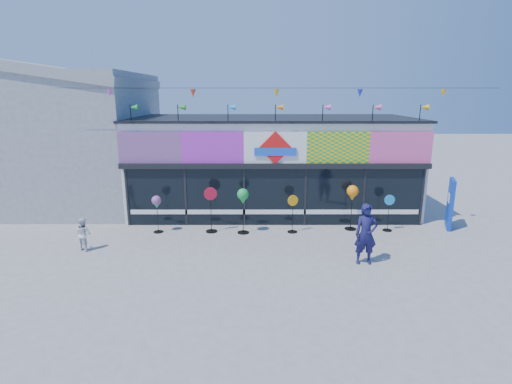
{
  "coord_description": "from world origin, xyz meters",
  "views": [
    {
      "loc": [
        -0.75,
        -11.76,
        5.12
      ],
      "look_at": [
        -0.74,
        2.0,
        1.71
      ],
      "focal_mm": 28.0,
      "sensor_mm": 36.0,
      "label": 1
    }
  ],
  "objects_px": {
    "spinner_0": "(157,203)",
    "spinner_3": "(293,213)",
    "spinner_2": "(243,198)",
    "child": "(83,234)",
    "blue_sign": "(450,204)",
    "spinner_1": "(211,209)",
    "spinner_5": "(389,212)",
    "adult_man": "(366,234)",
    "spinner_4": "(352,194)"
  },
  "relations": [
    {
      "from": "spinner_1",
      "to": "spinner_3",
      "type": "height_order",
      "value": "spinner_1"
    },
    {
      "from": "child",
      "to": "spinner_3",
      "type": "bearing_deg",
      "value": -139.64
    },
    {
      "from": "spinner_0",
      "to": "spinner_4",
      "type": "height_order",
      "value": "spinner_4"
    },
    {
      "from": "spinner_4",
      "to": "adult_man",
      "type": "distance_m",
      "value": 3.22
    },
    {
      "from": "spinner_3",
      "to": "blue_sign",
      "type": "bearing_deg",
      "value": 4.69
    },
    {
      "from": "blue_sign",
      "to": "adult_man",
      "type": "distance_m",
      "value": 5.34
    },
    {
      "from": "spinner_1",
      "to": "child",
      "type": "height_order",
      "value": "spinner_1"
    },
    {
      "from": "spinner_1",
      "to": "spinner_4",
      "type": "height_order",
      "value": "spinner_4"
    },
    {
      "from": "spinner_3",
      "to": "spinner_5",
      "type": "height_order",
      "value": "spinner_3"
    },
    {
      "from": "spinner_2",
      "to": "spinner_3",
      "type": "xyz_separation_m",
      "value": [
        1.86,
        0.09,
        -0.61
      ]
    },
    {
      "from": "spinner_2",
      "to": "spinner_5",
      "type": "xyz_separation_m",
      "value": [
        5.51,
        0.25,
        -0.63
      ]
    },
    {
      "from": "child",
      "to": "spinner_0",
      "type": "bearing_deg",
      "value": -113.22
    },
    {
      "from": "blue_sign",
      "to": "spinner_3",
      "type": "relative_size",
      "value": 1.35
    },
    {
      "from": "spinner_1",
      "to": "spinner_3",
      "type": "xyz_separation_m",
      "value": [
        3.07,
        -0.05,
        -0.15
      ]
    },
    {
      "from": "spinner_3",
      "to": "adult_man",
      "type": "xyz_separation_m",
      "value": [
        1.97,
        -2.84,
        0.19
      ]
    },
    {
      "from": "spinner_2",
      "to": "spinner_5",
      "type": "height_order",
      "value": "spinner_2"
    },
    {
      "from": "spinner_1",
      "to": "adult_man",
      "type": "relative_size",
      "value": 0.91
    },
    {
      "from": "blue_sign",
      "to": "spinner_0",
      "type": "distance_m",
      "value": 11.22
    },
    {
      "from": "spinner_3",
      "to": "spinner_4",
      "type": "bearing_deg",
      "value": 8.1
    },
    {
      "from": "blue_sign",
      "to": "spinner_1",
      "type": "xyz_separation_m",
      "value": [
        -9.2,
        -0.45,
        -0.06
      ]
    },
    {
      "from": "spinner_2",
      "to": "child",
      "type": "relative_size",
      "value": 1.54
    },
    {
      "from": "blue_sign",
      "to": "spinner_3",
      "type": "xyz_separation_m",
      "value": [
        -6.13,
        -0.5,
        -0.21
      ]
    },
    {
      "from": "spinner_1",
      "to": "adult_man",
      "type": "distance_m",
      "value": 5.81
    },
    {
      "from": "spinner_2",
      "to": "spinner_5",
      "type": "relative_size",
      "value": 1.22
    },
    {
      "from": "spinner_4",
      "to": "child",
      "type": "height_order",
      "value": "spinner_4"
    },
    {
      "from": "spinner_2",
      "to": "adult_man",
      "type": "height_order",
      "value": "adult_man"
    },
    {
      "from": "spinner_0",
      "to": "child",
      "type": "height_order",
      "value": "spinner_0"
    },
    {
      "from": "spinner_2",
      "to": "spinner_4",
      "type": "height_order",
      "value": "spinner_4"
    },
    {
      "from": "spinner_0",
      "to": "spinner_3",
      "type": "bearing_deg",
      "value": -0.03
    },
    {
      "from": "spinner_4",
      "to": "adult_man",
      "type": "bearing_deg",
      "value": -95.55
    },
    {
      "from": "spinner_3",
      "to": "adult_man",
      "type": "bearing_deg",
      "value": -55.27
    },
    {
      "from": "spinner_5",
      "to": "spinner_1",
      "type": "bearing_deg",
      "value": -179.03
    },
    {
      "from": "spinner_3",
      "to": "spinner_5",
      "type": "relative_size",
      "value": 1.02
    },
    {
      "from": "blue_sign",
      "to": "spinner_4",
      "type": "distance_m",
      "value": 3.88
    },
    {
      "from": "spinner_2",
      "to": "child",
      "type": "height_order",
      "value": "spinner_2"
    },
    {
      "from": "blue_sign",
      "to": "child",
      "type": "height_order",
      "value": "blue_sign"
    },
    {
      "from": "spinner_1",
      "to": "child",
      "type": "distance_m",
      "value": 4.46
    },
    {
      "from": "blue_sign",
      "to": "spinner_5",
      "type": "bearing_deg",
      "value": -152.39
    },
    {
      "from": "blue_sign",
      "to": "spinner_4",
      "type": "bearing_deg",
      "value": -157.45
    },
    {
      "from": "blue_sign",
      "to": "spinner_5",
      "type": "relative_size",
      "value": 1.37
    },
    {
      "from": "spinner_2",
      "to": "child",
      "type": "xyz_separation_m",
      "value": [
        -5.28,
        -1.64,
        -0.82
      ]
    },
    {
      "from": "spinner_0",
      "to": "adult_man",
      "type": "height_order",
      "value": "adult_man"
    },
    {
      "from": "spinner_2",
      "to": "spinner_4",
      "type": "relative_size",
      "value": 0.98
    },
    {
      "from": "spinner_3",
      "to": "child",
      "type": "relative_size",
      "value": 1.29
    },
    {
      "from": "spinner_2",
      "to": "spinner_3",
      "type": "relative_size",
      "value": 1.19
    },
    {
      "from": "spinner_4",
      "to": "child",
      "type": "bearing_deg",
      "value": -167.7
    },
    {
      "from": "blue_sign",
      "to": "child",
      "type": "bearing_deg",
      "value": -150.56
    },
    {
      "from": "spinner_5",
      "to": "child",
      "type": "xyz_separation_m",
      "value": [
        -10.8,
        -1.9,
        -0.19
      ]
    },
    {
      "from": "spinner_3",
      "to": "spinner_5",
      "type": "distance_m",
      "value": 3.66
    },
    {
      "from": "adult_man",
      "to": "spinner_3",
      "type": "bearing_deg",
      "value": 123.84
    }
  ]
}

